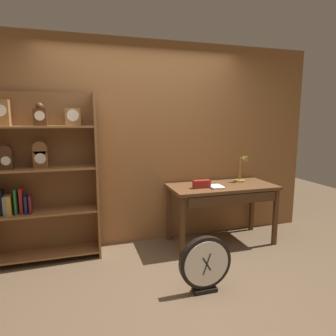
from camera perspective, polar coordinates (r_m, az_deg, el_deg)
name	(u,v)px	position (r m, az deg, el deg)	size (l,w,h in m)	color
ground_plane	(175,295)	(2.98, 1.35, -23.40)	(10.00, 10.00, 0.00)	brown
back_wood_panel	(143,144)	(3.83, -4.91, 4.62)	(4.80, 0.05, 2.60)	brown
bookshelf	(40,176)	(3.60, -23.58, -1.49)	(1.17, 0.33, 1.92)	brown
workbench	(223,192)	(3.87, 10.57, -4.65)	(1.37, 0.64, 0.78)	brown
desk_lamp	(243,167)	(4.12, 14.39, 0.12)	(0.20, 0.20, 0.39)	olive
toolbox_small	(202,184)	(3.68, 6.54, -3.10)	(0.21, 0.09, 0.10)	maroon
open_repair_manual	(216,187)	(3.71, 9.31, -3.62)	(0.16, 0.22, 0.03)	silver
round_clock_large	(205,264)	(2.91, 7.22, -18.00)	(0.51, 0.11, 0.55)	black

